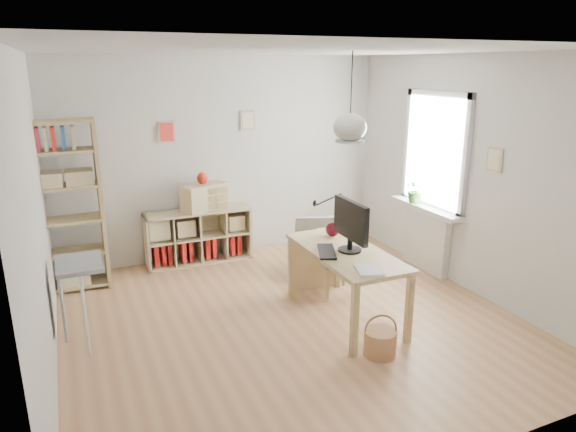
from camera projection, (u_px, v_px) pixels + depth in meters
name	position (u px, v px, depth m)	size (l,w,h in m)	color
ground	(291.00, 320.00, 5.38)	(4.50, 4.50, 0.00)	tan
room_shell	(350.00, 127.00, 4.89)	(4.50, 4.50, 4.50)	silver
window_unit	(436.00, 151.00, 6.32)	(0.07, 1.16, 1.46)	white
radiator	(426.00, 240.00, 6.64)	(0.10, 0.80, 0.80)	silver
windowsill	(426.00, 208.00, 6.50)	(0.22, 1.20, 0.06)	white
desk	(346.00, 259.00, 5.27)	(0.70, 1.50, 0.75)	tan
cube_shelf	(196.00, 240.00, 6.94)	(1.40, 0.38, 0.72)	tan
tall_bookshelf	(64.00, 200.00, 5.86)	(0.80, 0.38, 2.00)	tan
side_table	(73.00, 281.00, 4.71)	(0.40, 0.55, 0.85)	gray
chair	(335.00, 257.00, 5.97)	(0.42, 0.42, 0.75)	gray
wicker_basket	(380.00, 342.00, 4.70)	(0.30, 0.30, 0.41)	#A7724B
storage_chest	(323.00, 256.00, 6.57)	(0.83, 0.88, 0.68)	silver
monitor	(351.00, 223.00, 5.15)	(0.24, 0.60, 0.53)	black
keyboard	(327.00, 252.00, 5.18)	(0.16, 0.43, 0.02)	black
task_lamp	(326.00, 210.00, 5.69)	(0.39, 0.14, 0.41)	black
yarn_ball	(332.00, 230.00, 5.67)	(0.15, 0.15, 0.15)	#4D0A18
paper_tray	(369.00, 270.00, 4.70)	(0.22, 0.28, 0.03)	white
drawer_chest	(205.00, 197.00, 6.78)	(0.61, 0.28, 0.35)	tan
red_vase	(202.00, 178.00, 6.70)	(0.14, 0.14, 0.17)	#AB1F0E
potted_plant	(416.00, 190.00, 6.60)	(0.30, 0.26, 0.34)	#366E29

